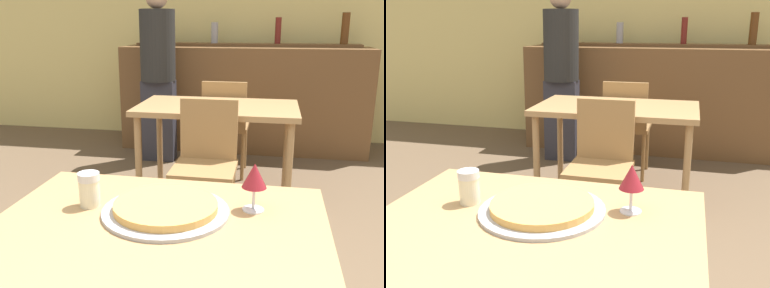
# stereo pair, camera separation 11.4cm
# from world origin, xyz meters

# --- Properties ---
(wall_back) EXTENTS (8.00, 0.05, 2.80)m
(wall_back) POSITION_xyz_m (0.00, 4.01, 1.40)
(wall_back) COLOR #EAD684
(wall_back) RESTS_ON ground_plane
(dining_table_near) EXTENTS (1.02, 0.78, 0.76)m
(dining_table_near) POSITION_xyz_m (0.00, 0.00, 0.67)
(dining_table_near) COLOR #A87F51
(dining_table_near) RESTS_ON ground_plane
(dining_table_far) EXTENTS (1.20, 0.72, 0.75)m
(dining_table_far) POSITION_xyz_m (-0.08, 2.02, 0.67)
(dining_table_far) COLOR #A87F51
(dining_table_far) RESTS_ON ground_plane
(bar_counter) EXTENTS (2.60, 0.56, 1.10)m
(bar_counter) POSITION_xyz_m (0.00, 3.50, 0.55)
(bar_counter) COLOR brown
(bar_counter) RESTS_ON ground_plane
(bar_back_shelf) EXTENTS (2.39, 0.24, 0.35)m
(bar_back_shelf) POSITION_xyz_m (0.02, 3.64, 1.16)
(bar_back_shelf) COLOR brown
(bar_back_shelf) RESTS_ON bar_counter
(chair_far_side_front) EXTENTS (0.40, 0.40, 0.87)m
(chair_far_side_front) POSITION_xyz_m (-0.08, 1.49, 0.51)
(chair_far_side_front) COLOR olive
(chair_far_side_front) RESTS_ON ground_plane
(chair_far_side_back) EXTENTS (0.40, 0.40, 0.87)m
(chair_far_side_back) POSITION_xyz_m (-0.08, 2.56, 0.51)
(chair_far_side_back) COLOR olive
(chair_far_side_back) RESTS_ON ground_plane
(pizza_tray) EXTENTS (0.41, 0.41, 0.04)m
(pizza_tray) POSITION_xyz_m (0.01, 0.09, 0.78)
(pizza_tray) COLOR #A3A3A8
(pizza_tray) RESTS_ON dining_table_near
(cheese_shaker) EXTENTS (0.07, 0.07, 0.11)m
(cheese_shaker) POSITION_xyz_m (-0.25, 0.10, 0.82)
(cheese_shaker) COLOR beige
(cheese_shaker) RESTS_ON dining_table_near
(person_standing) EXTENTS (0.34, 0.34, 1.68)m
(person_standing) POSITION_xyz_m (-0.79, 2.92, 0.91)
(person_standing) COLOR #2D2D38
(person_standing) RESTS_ON ground_plane
(wine_glass) EXTENTS (0.08, 0.08, 0.16)m
(wine_glass) POSITION_xyz_m (0.28, 0.16, 0.88)
(wine_glass) COLOR silver
(wine_glass) RESTS_ON dining_table_near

